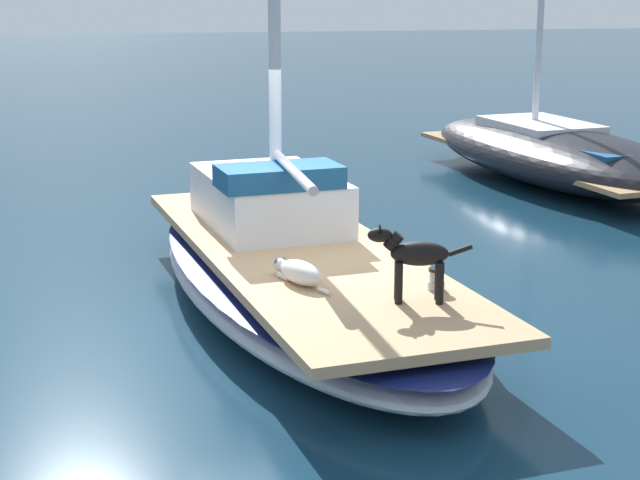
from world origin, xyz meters
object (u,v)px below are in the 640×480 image
(sailboat_main, at_px, (301,278))
(moored_boat_starboard_side, at_px, (556,153))
(dog_black, at_px, (414,256))
(deck_winch, at_px, (436,280))
(dog_white, at_px, (299,272))

(sailboat_main, xyz_separation_m, moored_boat_starboard_side, (5.68, 6.06, 0.19))
(sailboat_main, distance_m, dog_black, 2.24)
(deck_winch, bearing_deg, moored_boat_starboard_side, 58.69)
(sailboat_main, bearing_deg, moored_boat_starboard_side, 46.82)
(dog_white, relative_size, moored_boat_starboard_side, 0.12)
(moored_boat_starboard_side, bearing_deg, dog_black, -121.98)
(dog_black, height_order, dog_white, dog_black)
(dog_white, bearing_deg, sailboat_main, 78.32)
(deck_winch, bearing_deg, sailboat_main, 119.38)
(sailboat_main, distance_m, dog_white, 1.33)
(dog_white, relative_size, deck_winch, 4.33)
(deck_winch, relative_size, moored_boat_starboard_side, 0.03)
(dog_black, height_order, deck_winch, dog_black)
(dog_white, bearing_deg, moored_boat_starboard_side, 50.83)
(dog_black, relative_size, moored_boat_starboard_side, 0.12)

